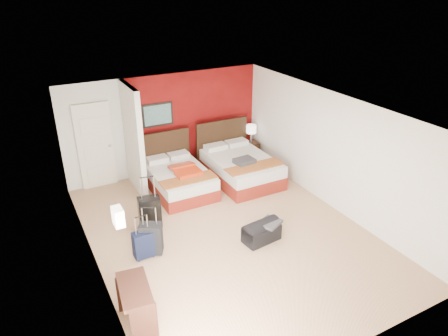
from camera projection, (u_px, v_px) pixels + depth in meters
ground at (227, 232)px, 8.18m from camera, size 6.50×6.50×0.00m
room_walls at (131, 162)px, 8.18m from camera, size 5.02×6.52×2.50m
red_accent_panel at (193, 120)px, 10.54m from camera, size 3.50×0.04×2.50m
partition_wall at (134, 140)px, 9.30m from camera, size 0.12×1.20×2.50m
entry_door at (95, 146)px, 9.55m from camera, size 0.82×0.06×2.05m
bed_left at (180, 181)px, 9.61m from camera, size 1.25×1.78×0.53m
bed_right at (241, 169)px, 10.13m from camera, size 1.39×1.98×0.59m
red_suitcase_open at (185, 170)px, 9.44m from camera, size 0.57×0.79×0.10m
jacket_bundle at (244, 161)px, 9.70m from camera, size 0.49×0.40×0.11m
nightstand at (251, 151)px, 11.22m from camera, size 0.40×0.40×0.53m
table_lamp at (251, 134)px, 11.00m from camera, size 0.28×0.28×0.48m
suitcase_black at (150, 213)px, 8.21m from camera, size 0.47×0.33×0.65m
suitcase_charcoal at (151, 240)px, 7.46m from camera, size 0.47×0.40×0.59m
suitcase_navy at (143, 246)px, 7.37m from camera, size 0.36×0.23×0.50m
duffel_bag at (261, 233)px, 7.86m from camera, size 0.75×0.46×0.36m
jacket_draped at (270, 223)px, 7.80m from camera, size 0.51×0.48×0.05m
desk at (136, 306)px, 5.91m from camera, size 0.51×0.87×0.69m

